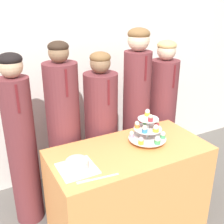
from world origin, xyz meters
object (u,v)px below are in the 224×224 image
object	(u,v)px
student_1	(65,136)
student_4	(162,116)
round_cake	(77,164)
student_0	(22,146)
student_2	(101,133)
student_3	(136,114)
cake_knife	(91,180)
cupcake_stand	(148,130)

from	to	relation	value
student_1	student_4	size ratio (longest dim) A/B	1.04
round_cake	student_0	distance (m)	0.64
student_2	student_4	bearing A→B (deg)	-0.00
round_cake	student_4	size ratio (longest dim) A/B	0.17
student_4	student_3	bearing A→B (deg)	180.00
student_3	cake_knife	bearing A→B (deg)	-137.90
round_cake	cupcake_stand	bearing A→B (deg)	7.80
cake_knife	student_3	world-z (taller)	student_3
student_0	student_3	distance (m)	1.11
student_2	student_3	xyz separation A→B (m)	(0.38, -0.00, 0.12)
student_0	student_2	world-z (taller)	student_0
round_cake	cake_knife	size ratio (longest dim) A/B	0.87
student_1	student_0	bearing A→B (deg)	-180.00
cake_knife	student_0	distance (m)	0.79
student_2	student_3	distance (m)	0.40
student_0	student_3	xyz separation A→B (m)	(1.11, 0.00, 0.07)
student_2	student_4	size ratio (longest dim) A/B	0.97
round_cake	cupcake_stand	xyz separation A→B (m)	(0.65, 0.09, 0.07)
student_0	student_4	bearing A→B (deg)	0.00
round_cake	student_1	distance (m)	0.59
student_0	student_1	world-z (taller)	student_1
cupcake_stand	student_4	xyz separation A→B (m)	(0.52, 0.49, -0.16)
cake_knife	student_3	xyz separation A→B (m)	(0.81, 0.74, 0.04)
round_cake	student_2	bearing A→B (deg)	51.20
cupcake_stand	student_0	size ratio (longest dim) A/B	0.20
student_1	student_2	size ratio (longest dim) A/B	1.08
student_0	cupcake_stand	bearing A→B (deg)	-28.04
cupcake_stand	student_3	bearing A→B (deg)	67.77
round_cake	cake_knife	distance (m)	0.17
cake_knife	student_1	size ratio (longest dim) A/B	0.19
cupcake_stand	student_0	bearing A→B (deg)	151.96
round_cake	cupcake_stand	size ratio (longest dim) A/B	0.82
student_1	student_4	world-z (taller)	student_1
cupcake_stand	student_1	size ratio (longest dim) A/B	0.20
student_1	student_3	size ratio (longest dim) A/B	0.96
student_1	student_4	xyz separation A→B (m)	(1.06, -0.00, -0.02)
round_cake	student_2	distance (m)	0.75
student_2	round_cake	bearing A→B (deg)	-128.80
cake_knife	student_2	distance (m)	0.86
student_0	student_1	xyz separation A→B (m)	(0.37, 0.00, 0.00)
student_3	student_4	size ratio (longest dim) A/B	1.09
round_cake	student_3	bearing A→B (deg)	34.18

